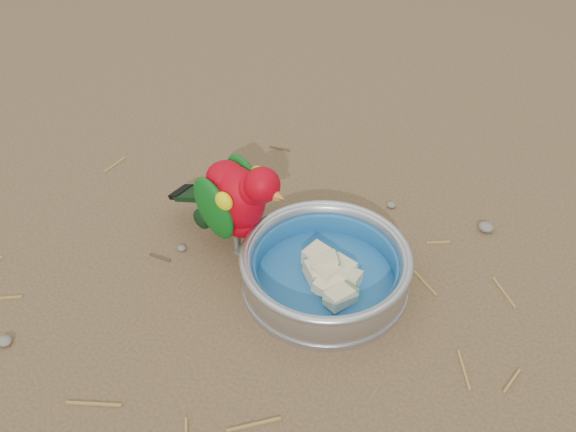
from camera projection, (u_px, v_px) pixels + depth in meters
The scene contains 6 objects.
ground at pixel (227, 296), 0.90m from camera, with size 60.00×60.00×0.00m, color brown.
food_bowl at pixel (325, 281), 0.91m from camera, with size 0.24×0.24×0.02m, color #B2B2BA.
bowl_wall at pixel (326, 266), 0.89m from camera, with size 0.24×0.24×0.04m, color #B2B2BA, non-canonical shape.
fruit_wedges at pixel (325, 270), 0.89m from camera, with size 0.14×0.14×0.03m, color beige, non-canonical shape.
lory_parrot at pixel (237, 205), 0.92m from camera, with size 0.09×0.20×0.16m, color #AD000E, non-canonical shape.
ground_debris at pixel (251, 263), 0.94m from camera, with size 0.90×0.80×0.01m, color olive, non-canonical shape.
Camera 1 is at (0.39, -0.46, 0.67)m, focal length 40.00 mm.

